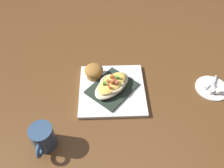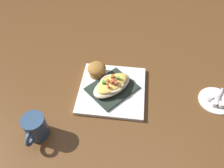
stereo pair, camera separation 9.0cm
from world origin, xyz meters
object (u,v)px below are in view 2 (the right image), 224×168
Objects in this scene: gratin_dish at (112,84)px; creamer_cup_2 at (221,104)px; creamer_saucer at (216,100)px; square_plate at (112,90)px; creamer_cup_1 at (214,103)px; coffee_mug at (36,128)px; spoon at (217,98)px; muffin at (97,69)px; creamer_cup_0 at (209,98)px.

gratin_dish is 0.43m from creamer_cup_2.
square_plate is at bearing -180.00° from creamer_saucer.
creamer_cup_1 is at bearing 175.77° from creamer_cup_2.
coffee_mug is at bearing -162.60° from creamer_cup_1.
gratin_dish is at bearing 176.28° from creamer_cup_1.
creamer_cup_1 reaches higher than spoon.
coffee_mug is (-0.24, -0.23, 0.04)m from square_plate.
creamer_cup_2 is (0.50, -0.10, -0.03)m from muffin.
creamer_cup_2 is at bearing 16.60° from coffee_mug.
muffin reaches higher than creamer_cup_2.
creamer_saucer is at bearing 0.00° from square_plate.
square_plate is 11.05× the size of creamer_cup_1.
creamer_saucer is 0.03m from creamer_cup_2.
gratin_dish is at bearing -179.50° from spoon.
creamer_cup_0 is at bearing -9.53° from muffin.
gratin_dish is at bearing 43.72° from coffee_mug.
creamer_cup_0 is (-0.03, -0.00, 0.01)m from creamer_saucer.
gratin_dish is 2.32× the size of spoon.
square_plate is 0.42m from creamer_saucer.
coffee_mug is (-0.24, -0.23, 0.00)m from gratin_dish.
creamer_cup_1 is at bearing -120.02° from creamer_saucer.
creamer_cup_1 is 0.03m from creamer_cup_2.
spoon is 3.41× the size of creamer_cup_1.
square_plate is 0.33m from coffee_mug.
coffee_mug is 0.82× the size of creamer_saucer.
creamer_cup_0 is (0.39, -0.00, -0.03)m from gratin_dish.
gratin_dish reaches higher than creamer_cup_2.
gratin_dish reaches higher than creamer_saucer.
creamer_cup_0 is 0.03m from creamer_cup_1.
spoon is 0.03m from creamer_cup_0.
spoon is at bearing 59.98° from creamer_cup_1.
spoon is at bearing 14.15° from creamer_cup_0.
coffee_mug is at bearing -136.28° from gratin_dish.
creamer_cup_1 and creamer_cup_2 have the same top height.
creamer_cup_0 and creamer_cup_2 have the same top height.
coffee_mug is at bearing -160.68° from spoon.
creamer_cup_1 is (0.40, -0.03, 0.01)m from square_plate.
gratin_dish is 1.41× the size of creamer_saucer.
gratin_dish is 7.90× the size of creamer_cup_2.
creamer_cup_2 reaches higher than creamer_saucer.
creamer_cup_1 reaches higher than square_plate.
square_plate is 0.40m from creamer_cup_1.
creamer_cup_0 is at bearing 149.98° from creamer_cup_2.
square_plate is 11.05× the size of creamer_cup_0.
creamer_cup_2 is at bearing -30.02° from creamer_cup_0.
creamer_saucer is 5.59× the size of creamer_cup_0.
spoon is at bearing 105.82° from creamer_cup_2.
creamer_cup_2 reaches higher than spoon.
creamer_saucer is at bearing 59.98° from creamer_cup_1.
creamer_cup_0 is 1.00× the size of creamer_cup_2.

